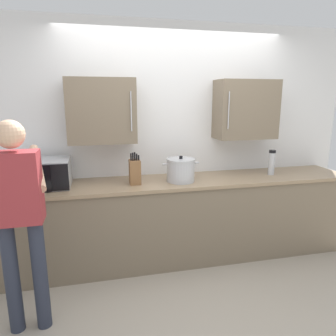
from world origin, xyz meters
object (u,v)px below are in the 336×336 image
Objects in this scene: knife_block at (135,172)px; stock_pot at (181,170)px; microwave_oven at (38,174)px; thermos_flask at (272,162)px; person_figure at (19,210)px.

stock_pot is at bearing -1.80° from knife_block.
thermos_flask is (2.52, -0.05, 0.01)m from microwave_oven.
knife_block is 0.49m from stock_pot.
knife_block is 0.20× the size of person_figure.
person_figure is (-1.43, -0.75, -0.05)m from stock_pot.
thermos_flask reaches higher than microwave_oven.
knife_block is 1.22m from person_figure.
stock_pot is 1.38× the size of thermos_flask.
microwave_oven is 2.52m from thermos_flask.
microwave_oven is at bearing 175.40° from knife_block.
knife_block reaches higher than microwave_oven.
person_figure is (-2.52, -0.79, -0.07)m from thermos_flask.
person_figure reaches higher than thermos_flask.
thermos_flask is at bearing 0.96° from knife_block.
knife_block is 1.17× the size of thermos_flask.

